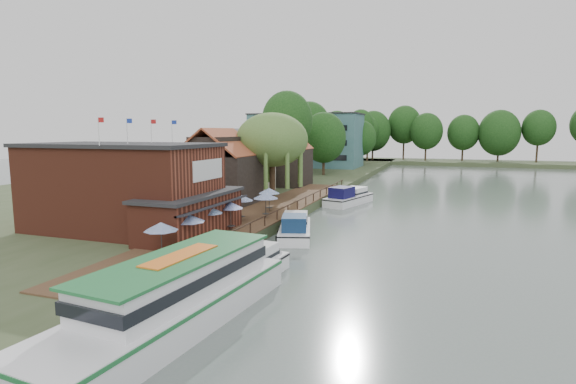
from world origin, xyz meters
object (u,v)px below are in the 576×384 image
(cruiser_1, at_px, (295,224))
(swan, at_px, (184,307))
(cottage_a, at_px, (219,166))
(umbrella_4, at_px, (241,208))
(umbrella_2, at_px, (210,221))
(cottage_c, at_px, (284,157))
(umbrella_0, at_px, (161,240))
(willow, at_px, (272,156))
(umbrella_1, at_px, (189,231))
(hotel_block, at_px, (306,140))
(umbrella_3, at_px, (231,216))
(cruiser_0, at_px, (239,265))
(umbrella_5, at_px, (266,205))
(tour_boat, at_px, (171,293))
(cottage_b, at_px, (234,160))
(pub, at_px, (142,188))
(cruiser_2, at_px, (349,195))
(umbrella_6, at_px, (269,200))

(cruiser_1, distance_m, swan, 17.46)
(cottage_a, distance_m, umbrella_4, 11.21)
(cottage_a, relative_size, umbrella_2, 3.62)
(cottage_c, height_order, umbrella_0, cottage_c)
(cottage_a, xyz_separation_m, cruiser_1, (11.99, -8.60, -4.14))
(willow, xyz_separation_m, umbrella_4, (2.23, -13.46, -3.93))
(umbrella_1, relative_size, cruiser_1, 0.26)
(hotel_block, distance_m, cottage_a, 56.47)
(umbrella_3, height_order, swan, umbrella_3)
(umbrella_1, bearing_deg, cruiser_0, -28.81)
(cottage_c, bearing_deg, umbrella_2, -79.64)
(umbrella_4, bearing_deg, umbrella_2, -85.70)
(umbrella_3, height_order, umbrella_5, same)
(tour_boat, bearing_deg, cruiser_0, 92.09)
(umbrella_4, bearing_deg, umbrella_1, -86.06)
(hotel_block, relative_size, willow, 2.44)
(cottage_b, distance_m, cruiser_1, 24.25)
(umbrella_4, relative_size, swan, 5.40)
(umbrella_4, bearing_deg, cottage_a, 128.51)
(pub, distance_m, cottage_c, 34.01)
(umbrella_2, relative_size, swan, 5.40)
(pub, distance_m, umbrella_3, 7.55)
(cottage_a, height_order, umbrella_1, cottage_a)
(umbrella_2, height_order, umbrella_5, same)
(umbrella_2, distance_m, cruiser_1, 8.08)
(umbrella_3, bearing_deg, umbrella_1, -93.03)
(umbrella_2, bearing_deg, umbrella_1, -86.75)
(umbrella_3, height_order, cruiser_2, umbrella_3)
(cruiser_1, xyz_separation_m, swan, (-0.22, -17.43, -0.89))
(cottage_c, xyz_separation_m, umbrella_2, (6.22, -34.03, -2.96))
(cottage_b, bearing_deg, pub, -80.91)
(cottage_c, xyz_separation_m, umbrella_6, (6.36, -22.13, -2.96))
(umbrella_4, bearing_deg, cruiser_0, -65.06)
(cottage_b, distance_m, umbrella_5, 20.21)
(pub, relative_size, cottage_a, 2.33)
(umbrella_3, height_order, tour_boat, umbrella_3)
(umbrella_1, height_order, umbrella_2, same)
(umbrella_4, height_order, umbrella_6, same)
(umbrella_3, relative_size, umbrella_6, 1.00)
(umbrella_4, relative_size, umbrella_5, 0.98)
(cruiser_0, bearing_deg, hotel_block, 109.54)
(umbrella_3, distance_m, cruiser_0, 10.18)
(cottage_b, distance_m, cruiser_2, 16.27)
(cruiser_2, relative_size, tour_boat, 0.64)
(pub, distance_m, umbrella_6, 13.67)
(umbrella_0, xyz_separation_m, umbrella_5, (1.06, 15.00, 0.00))
(umbrella_5, relative_size, swan, 5.52)
(pub, xyz_separation_m, umbrella_2, (6.22, -0.03, -2.36))
(cottage_a, bearing_deg, cruiser_2, 39.50)
(pub, bearing_deg, umbrella_0, -45.77)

